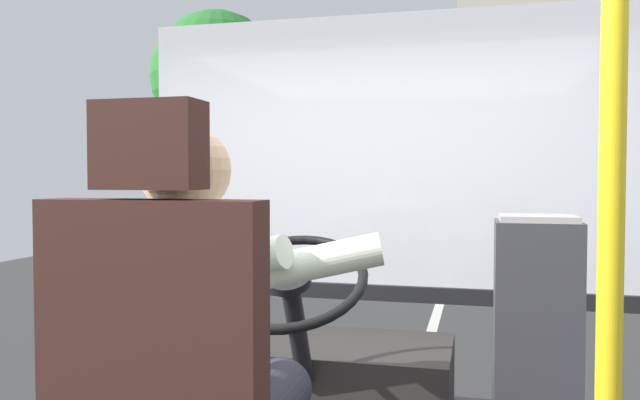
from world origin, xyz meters
name	(u,v)px	position (x,y,z in m)	size (l,w,h in m)	color
ground	(446,285)	(0.00, 8.80, -0.02)	(18.00, 44.00, 0.06)	#353535
bus_driver	(198,346)	(-0.15, -0.23, 1.36)	(0.83, 0.62, 0.83)	#282833
steering_console	(321,382)	(-0.15, 0.98, 0.88)	(1.10, 1.04, 0.89)	#282623
handrail_pole	(611,209)	(0.72, -0.43, 1.71)	(0.04, 0.04, 2.12)	yellow
fare_box	(536,363)	(0.69, 0.58, 1.14)	(0.27, 0.23, 0.99)	#333338
windshield_panel	(379,189)	(0.00, 1.62, 1.69)	(2.50, 0.08, 1.48)	silver
street_tree	(217,79)	(-4.43, 9.76, 3.64)	(2.53, 2.53, 4.95)	#4C3828
shop_building	(636,109)	(4.97, 18.56, 3.72)	(10.17, 4.34, 7.45)	#BCB29E
parked_car_white	(618,205)	(5.26, 22.28, 0.76)	(2.00, 3.84, 1.48)	silver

